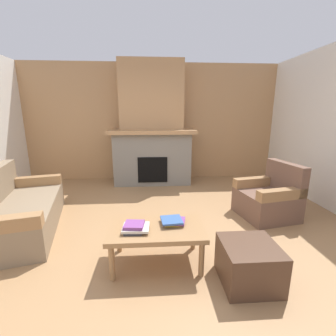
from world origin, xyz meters
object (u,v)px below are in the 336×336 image
Objects in this scene: fireplace at (152,132)px; coffee_table at (157,231)px; ottoman at (249,263)px; couch at (17,211)px; armchair at (269,198)px.

coffee_table is (0.03, -3.05, -0.79)m from fireplace.
ottoman is (0.87, -0.35, -0.18)m from coffee_table.
fireplace is at bearing 49.89° from couch.
coffee_table is 0.96m from ottoman.
fireplace is at bearing 132.31° from armchair.
fireplace reaches higher than coffee_table.
fireplace is 1.38× the size of couch.
couch is 3.68m from armchair.
fireplace is 3.03× the size of armchair.
fireplace reaches higher than armchair.
fireplace is 3.15m from coffee_table.
armchair is 2.07m from coffee_table.
coffee_table is at bearing 158.02° from ottoman.
couch is 2.08m from coffee_table.
couch is at bearing 156.67° from ottoman.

